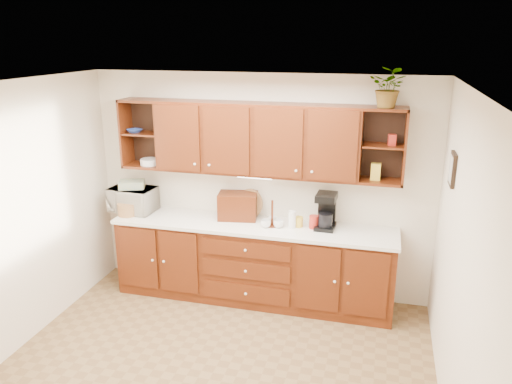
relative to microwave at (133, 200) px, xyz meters
The scene contains 26 objects.
floor 2.40m from the microwave, 44.59° to the right, with size 4.00×4.00×0.00m, color brown.
ceiling 2.62m from the microwave, 44.59° to the right, with size 4.00×4.00×0.00m, color white.
back_wall 1.56m from the microwave, ahead, with size 4.00×4.00×0.00m, color #F0E3CA.
left_wall 1.59m from the microwave, 107.76° to the right, with size 3.50×3.50×0.00m, color #F0E3CA.
right_wall 3.83m from the microwave, 23.06° to the right, with size 3.50×3.50×0.00m, color #F0E3CA.
base_cabinets 1.65m from the microwave, ahead, with size 3.20×0.60×0.90m, color #391506.
countertop 1.53m from the microwave, ahead, with size 3.24×0.64×0.04m, color white.
upper_cabinets 1.73m from the microwave, ahead, with size 3.20×0.33×0.80m.
undercabinet_light 1.57m from the microwave, ahead, with size 0.40×0.05×0.03m, color white.
framed_picture 3.63m from the microwave, ahead, with size 0.03×0.24×0.30m, color black.
wicker_basket 0.16m from the microwave, 90.00° to the right, with size 0.23×0.23×0.15m, color #A27343.
microwave is the anchor object (origin of this frame).
towel_stack 0.19m from the microwave, ahead, with size 0.29×0.21×0.09m, color #CDBA60.
wine_bottle 1.46m from the microwave, ahead, with size 0.07×0.07×0.29m, color black.
woven_tray 1.44m from the microwave, ahead, with size 0.34×0.34×0.02m, color #A27343.
bread_box 1.31m from the microwave, ahead, with size 0.44×0.28×0.31m, color #391506.
mug_tree 1.75m from the microwave, ahead, with size 0.28×0.28×0.31m.
canister_red 2.21m from the microwave, ahead, with size 0.10×0.10×0.15m, color #AC2419.
canister_white 1.97m from the microwave, ahead, with size 0.09×0.09×0.19m, color white.
canister_yellow 2.04m from the microwave, ahead, with size 0.09×0.09×0.12m, color gold.
coffee_maker 2.33m from the microwave, ahead, with size 0.23×0.29×0.40m.
bowl_stack 0.84m from the microwave, 43.03° to the left, with size 0.17×0.17×0.04m, color #274291.
plate_stack 0.52m from the microwave, 18.19° to the left, with size 0.22×0.22×0.07m, color white.
pantry_box_yellow 2.88m from the microwave, ahead, with size 0.10×0.08×0.18m, color gold.
pantry_box_red 3.10m from the microwave, ahead, with size 0.08×0.07×0.12m, color #AC2419.
potted_plant 3.23m from the microwave, ahead, with size 0.37×0.32×0.41m, color #999999.
Camera 1 is at (1.37, -3.68, 2.97)m, focal length 35.00 mm.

